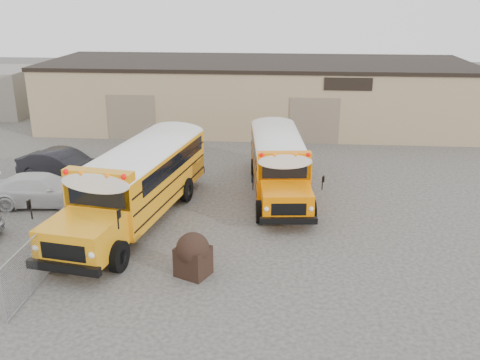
# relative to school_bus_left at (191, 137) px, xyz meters

# --- Properties ---
(ground) EXTENTS (120.00, 120.00, 0.00)m
(ground) POSITION_rel_school_bus_left_xyz_m (2.97, -8.86, -1.89)
(ground) COLOR #3A3835
(ground) RESTS_ON ground
(warehouse) EXTENTS (30.20, 10.20, 4.67)m
(warehouse) POSITION_rel_school_bus_left_xyz_m (2.97, 11.14, 0.49)
(warehouse) COLOR #98895E
(warehouse) RESTS_ON ground
(chainlink_fence) EXTENTS (0.07, 18.07, 1.81)m
(chainlink_fence) POSITION_rel_school_bus_left_xyz_m (-3.03, -5.86, -0.98)
(chainlink_fence) COLOR gray
(chainlink_fence) RESTS_ON ground
(school_bus_left) EXTENTS (4.52, 11.44, 3.26)m
(school_bus_left) POSITION_rel_school_bus_left_xyz_m (0.00, 0.00, 0.00)
(school_bus_left) COLOR orange
(school_bus_left) RESTS_ON ground
(school_bus_right) EXTENTS (3.32, 9.86, 2.83)m
(school_bus_right) POSITION_rel_school_bus_left_xyz_m (4.24, 3.16, -0.25)
(school_bus_right) COLOR #FF7A00
(school_bus_right) RESTS_ON ground
(tarp_bundle) EXTENTS (1.36, 1.31, 1.59)m
(tarp_bundle) POSITION_rel_school_bus_left_xyz_m (2.04, -11.47, -1.07)
(tarp_bundle) COLOR black
(tarp_bundle) RESTS_ON ground
(car_white) EXTENTS (5.19, 2.62, 1.44)m
(car_white) POSITION_rel_school_bus_left_xyz_m (-5.97, -5.55, -1.16)
(car_white) COLOR white
(car_white) RESTS_ON ground
(car_dark) EXTENTS (5.29, 3.20, 1.64)m
(car_dark) POSITION_rel_school_bus_left_xyz_m (-6.27, -2.36, -1.06)
(car_dark) COLOR black
(car_dark) RESTS_ON ground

